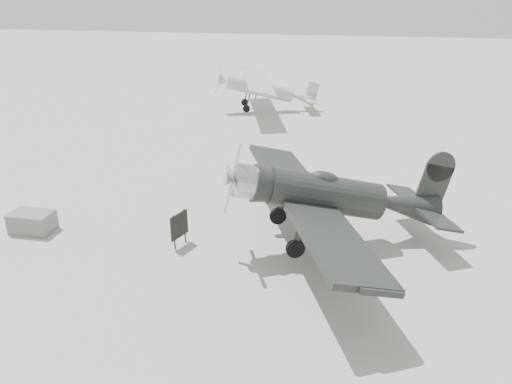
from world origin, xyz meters
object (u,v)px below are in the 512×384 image
at_px(equipment_block, 32,222).
at_px(lowwing_monoplane, 335,196).
at_px(highwing_monoplane, 264,86).
at_px(sign_board, 179,226).

bearing_deg(equipment_block, lowwing_monoplane, 5.51).
relative_size(highwing_monoplane, sign_board, 7.82).
relative_size(lowwing_monoplane, sign_board, 8.40).
xyz_separation_m(highwing_monoplane, equipment_block, (-5.55, -21.56, -1.52)).
relative_size(lowwing_monoplane, highwing_monoplane, 1.07).
height_order(equipment_block, sign_board, sign_board).
xyz_separation_m(lowwing_monoplane, sign_board, (-5.66, -1.14, -1.19)).
distance_m(lowwing_monoplane, sign_board, 5.90).
height_order(highwing_monoplane, equipment_block, highwing_monoplane).
relative_size(highwing_monoplane, equipment_block, 6.62).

